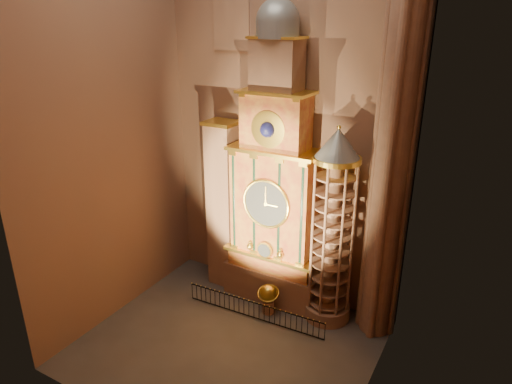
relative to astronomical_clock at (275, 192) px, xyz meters
The scene contains 10 objects.
floor 8.32m from the astronomical_clock, 90.00° to the right, with size 14.00×14.00×0.00m, color #383330.
wall_back 4.45m from the astronomical_clock, 90.00° to the left, with size 22.00×22.00×0.00m, color #866148.
wall_left 9.61m from the astronomical_clock, 144.66° to the right, with size 22.00×22.00×0.00m, color #866148.
wall_right 9.61m from the astronomical_clock, 35.34° to the right, with size 22.00×22.00×0.00m, color #866148.
astronomical_clock is the anchor object (origin of this frame).
portrait_tower 3.73m from the astronomical_clock, behind, with size 1.80×1.60×10.20m.
stair_turret 3.78m from the astronomical_clock, ahead, with size 2.50×2.50×10.80m.
gothic_pier 7.48m from the astronomical_clock, ahead, with size 2.04×2.04×22.00m.
celestial_globe 5.87m from the astronomical_clock, 72.33° to the right, with size 1.39×1.34×1.76m.
iron_railing 6.61m from the astronomical_clock, 87.34° to the right, with size 8.15×0.38×1.02m.
Camera 1 is at (10.54, -15.71, 15.62)m, focal length 32.00 mm.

